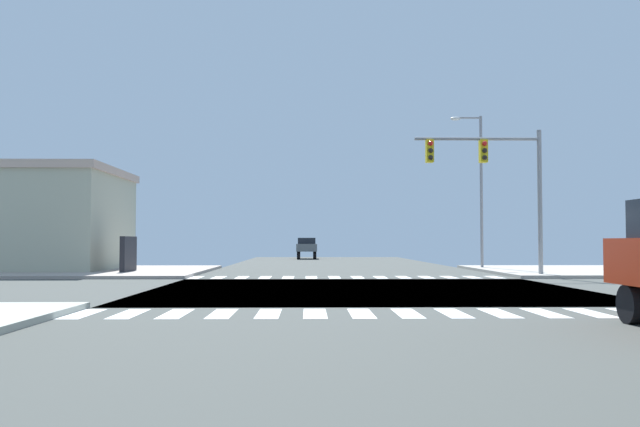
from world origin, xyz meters
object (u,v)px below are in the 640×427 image
object	(u,v)px
traffic_signal_mast	(491,169)
street_lamp	(477,178)
bank_building	(10,220)
sedan_farside_1	(307,246)

from	to	relation	value
traffic_signal_mast	street_lamp	distance (m)	7.59
bank_building	sedan_farside_1	world-z (taller)	bank_building
street_lamp	sedan_farside_1	world-z (taller)	street_lamp
traffic_signal_mast	street_lamp	world-z (taller)	street_lamp
traffic_signal_mast	street_lamp	bearing A→B (deg)	80.38
bank_building	sedan_farside_1	xyz separation A→B (m)	(15.48, 24.77, -1.58)
street_lamp	bank_building	size ratio (longest dim) A/B	0.67
street_lamp	bank_building	world-z (taller)	street_lamp
street_lamp	sedan_farside_1	size ratio (longest dim) A/B	1.98
street_lamp	traffic_signal_mast	bearing A→B (deg)	-99.62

